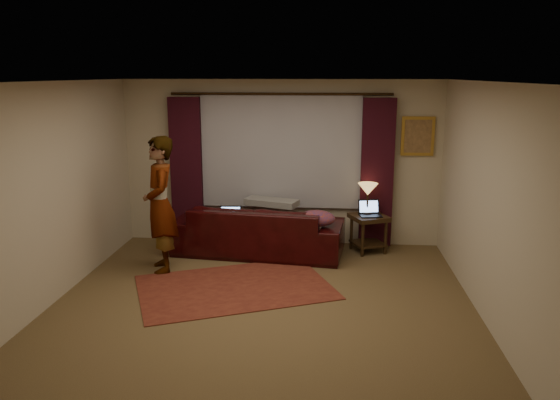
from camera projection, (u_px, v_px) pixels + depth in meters
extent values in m
cube|color=brown|center=(263.00, 304.00, 6.51)|extent=(5.00, 5.00, 0.01)
cube|color=silver|center=(261.00, 81.00, 5.92)|extent=(5.00, 5.00, 0.02)
cube|color=beige|center=(281.00, 163.00, 8.64)|extent=(5.00, 0.02, 2.60)
cube|color=beige|center=(218.00, 278.00, 3.79)|extent=(5.00, 0.02, 2.60)
cube|color=beige|center=(52.00, 194.00, 6.43)|extent=(0.02, 5.00, 2.60)
cube|color=beige|center=(487.00, 202.00, 6.00)|extent=(0.02, 5.00, 2.60)
cube|color=#A0A1A9|center=(281.00, 151.00, 8.53)|extent=(2.50, 0.05, 1.80)
cube|color=black|center=(187.00, 170.00, 8.69)|extent=(0.50, 0.14, 2.30)
cube|color=black|center=(377.00, 173.00, 8.43)|extent=(0.50, 0.14, 2.30)
cylinder|color=black|center=(280.00, 94.00, 8.29)|extent=(0.04, 0.04, 3.40)
cube|color=#B38633|center=(418.00, 136.00, 8.33)|extent=(0.50, 0.04, 0.60)
imported|color=black|center=(258.00, 220.00, 8.25)|extent=(2.65, 1.38, 1.03)
cube|color=gray|center=(271.00, 185.00, 8.33)|extent=(0.87, 0.56, 0.10)
ellipsoid|color=brown|center=(316.00, 219.00, 7.89)|extent=(0.62, 0.53, 0.23)
cube|color=maroon|center=(235.00, 287.00, 7.01)|extent=(2.83, 2.41, 0.01)
cube|color=black|center=(368.00, 233.00, 8.36)|extent=(0.66, 0.66, 0.58)
imported|color=gray|center=(160.00, 205.00, 7.43)|extent=(0.72, 0.72, 1.87)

